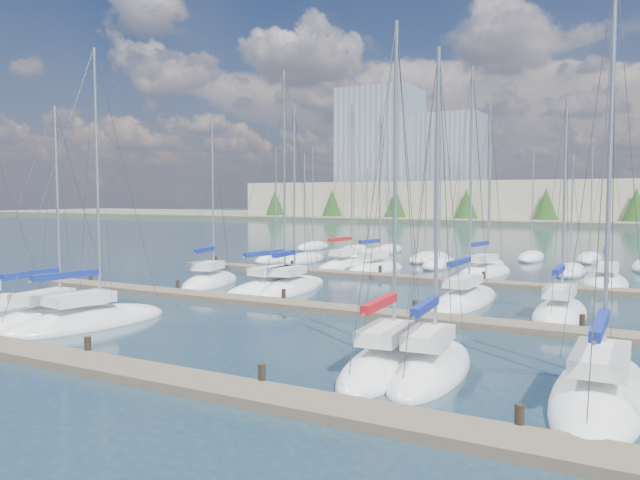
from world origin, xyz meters
The scene contains 20 objects.
ground centered at (0.00, 60.00, 0.00)m, with size 400.00×400.00×0.00m, color #233946.
dock_near centered at (0.00, 2.01, 0.15)m, with size 44.00×1.93×1.10m.
dock_mid centered at (0.00, 16.01, 0.15)m, with size 44.00×1.93×1.10m.
dock_far centered at (0.00, 30.01, 0.15)m, with size 44.00×1.93×1.10m.
sailboat_o centered at (-5.75, 33.97, 0.19)m, with size 3.79×7.55×13.63m.
sailboat_p centered at (2.79, 35.81, 0.18)m, with size 3.97×8.76×14.26m.
sailboat_e centered at (8.10, 7.35, 0.19)m, with size 3.14×7.70×12.12m.
sailboat_q centered at (11.64, 34.14, 0.17)m, with size 3.64×8.82×12.45m.
sailboat_l centered at (10.56, 20.49, 0.18)m, with size 2.75×7.83×11.92m.
sailboat_n centered at (-8.94, 35.07, 0.20)m, with size 3.53×8.59×14.98m.
sailboat_j centered at (-6.21, 21.25, 0.18)m, with size 3.44×7.83×12.87m.
sailboat_b centered at (-11.22, 6.78, 0.17)m, with size 3.04×8.28×11.36m.
sailboat_k centered at (5.14, 22.10, 0.19)m, with size 2.72×9.68×14.49m.
sailboat_f centered at (13.57, 7.26, 0.18)m, with size 2.92×10.01×14.04m.
sailboat_h centered at (-12.81, 21.16, 0.18)m, with size 4.51×7.67×12.29m.
sailboat_c centered at (-9.08, 7.25, 0.18)m, with size 4.49×8.85×14.02m.
sailboat_d centered at (6.55, 7.23, 0.19)m, with size 3.15×8.20×13.19m.
sailboat_i centered at (-7.25, 21.22, 0.19)m, with size 4.09×9.75×15.24m.
distant_boats centered at (-4.34, 43.76, 0.29)m, with size 36.93×20.75×13.30m.
shoreline centered at (-13.29, 149.77, 7.44)m, with size 400.00×60.00×38.00m.
Camera 1 is at (15.07, -13.32, 6.18)m, focal length 35.00 mm.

